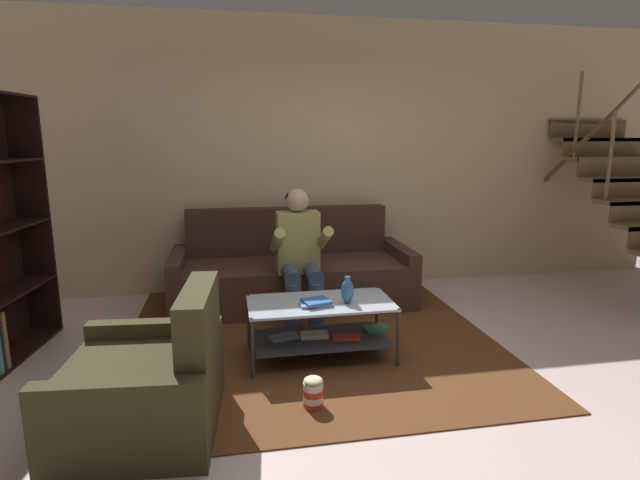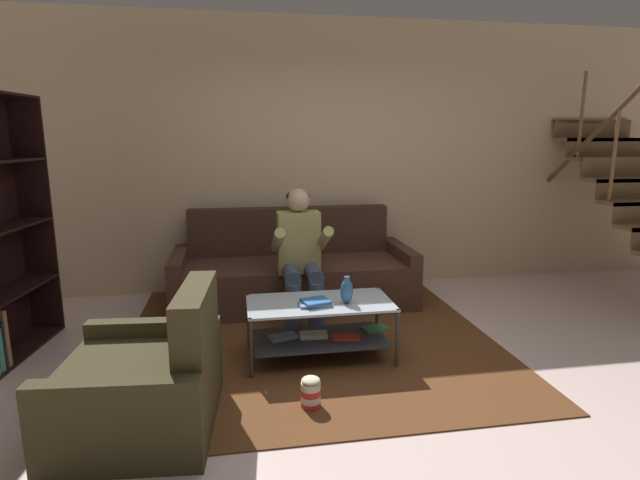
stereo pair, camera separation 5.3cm
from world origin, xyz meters
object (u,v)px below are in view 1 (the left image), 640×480
Objects in this scene: vase at (347,291)px; book_stack at (316,303)px; person_seated_center at (300,251)px; armchair at (149,385)px; popcorn_tub at (313,392)px; coffee_table at (321,321)px; couch at (292,274)px.

vase is 0.25m from book_stack.
person_seated_center reaches higher than book_stack.
person_seated_center reaches higher than armchair.
popcorn_tub is at bearing -120.07° from vase.
book_stack reaches higher than coffee_table.
book_stack is (-0.00, -0.86, -0.19)m from person_seated_center.
popcorn_tub is at bearing -104.60° from coffee_table.
book_stack is (-0.05, -0.08, 0.18)m from coffee_table.
armchair is at bearing -146.99° from coffee_table.
book_stack is 0.74m from popcorn_tub.
person_seated_center is 0.87m from coffee_table.
couch is at bearing 62.24° from armchair.
person_seated_center is 1.59m from popcorn_tub.
person_seated_center reaches higher than vase.
armchair reaches higher than popcorn_tub.
book_stack is (-0.00, -1.42, 0.17)m from couch.
armchair is at bearing -148.67° from book_stack.
armchair is (-1.10, -1.53, -0.40)m from person_seated_center.
person_seated_center is 1.21× the size of armchair.
coffee_table is 0.20m from book_stack.
vase is 0.85× the size of book_stack.
book_stack is (-0.24, -0.01, -0.08)m from vase.
popcorn_tub is at bearing -101.87° from book_stack.
book_stack is at bearing -90.11° from couch.
book_stack is 1.30m from armchair.
coffee_table is 4.56× the size of book_stack.
coffee_table is (0.05, -0.78, -0.37)m from person_seated_center.
couch reaches higher than vase.
couch is 2.14× the size of coffee_table.
vase reaches higher than book_stack.
person_seated_center is 5.89× the size of vase.
popcorn_tub is (-0.13, -2.05, -0.20)m from couch.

